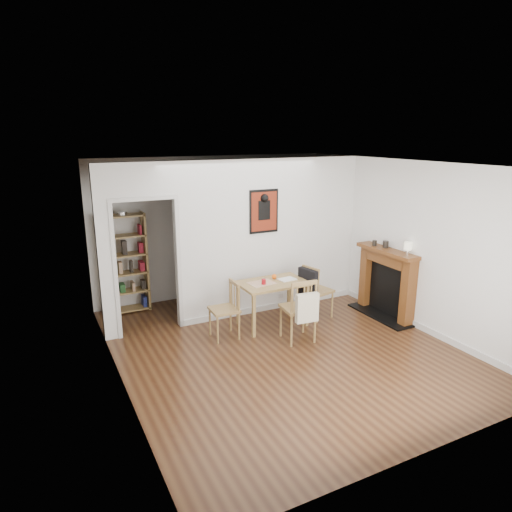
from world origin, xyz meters
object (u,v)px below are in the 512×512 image
orange_fruit (274,277)px  mantel_lamp (408,247)px  bookshelf (126,264)px  ceramic_jar_a (386,244)px  chair_right (317,290)px  dining_table (273,287)px  chair_left (224,310)px  ceramic_jar_b (375,243)px  chair_front (298,309)px  notebook (287,279)px  fireplace (387,280)px  red_glass (264,282)px

orange_fruit → mantel_lamp: bearing=-29.2°
bookshelf → ceramic_jar_a: bookshelf is taller
chair_right → orange_fruit: bearing=165.2°
orange_fruit → dining_table: bearing=-127.6°
chair_left → orange_fruit: bearing=12.6°
ceramic_jar_b → orange_fruit: bearing=168.2°
chair_left → orange_fruit: (0.97, 0.22, 0.33)m
dining_table → chair_front: bearing=-83.7°
chair_right → bookshelf: (-2.74, 1.71, 0.37)m
chair_left → notebook: 1.18m
fireplace → chair_front: bearing=-175.1°
mantel_lamp → ceramic_jar_a: size_ratio=1.67×
red_glass → bookshelf: bearing=136.2°
chair_right → mantel_lamp: 1.60m
chair_left → bookshelf: bearing=121.6°
orange_fruit → mantel_lamp: mantel_lamp is taller
chair_left → orange_fruit: 1.05m
bookshelf → dining_table: bearing=-40.3°
chair_right → bookshelf: bookshelf is taller
ceramic_jar_a → chair_right: bearing=162.0°
chair_left → mantel_lamp: (2.79, -0.80, 0.84)m
orange_fruit → fireplace: bearing=-19.3°
fireplace → orange_fruit: 1.92m
bookshelf → ceramic_jar_a: bearing=-28.2°
dining_table → ceramic_jar_b: size_ratio=11.21×
bookshelf → orange_fruit: bookshelf is taller
chair_front → bookshelf: 3.08m
chair_left → ceramic_jar_b: ceramic_jar_b is taller
chair_right → bookshelf: 3.25m
red_glass → ceramic_jar_a: bearing=-10.1°
bookshelf → fireplace: 4.41m
ceramic_jar_a → red_glass: bearing=169.9°
fireplace → notebook: 1.72m
dining_table → fireplace: bearing=-14.8°
chair_left → red_glass: chair_left is taller
chair_front → ceramic_jar_b: 1.94m
ceramic_jar_a → fireplace: bearing=-86.1°
dining_table → orange_fruit: 0.20m
red_glass → ceramic_jar_b: bearing=-5.4°
chair_front → bookshelf: bookshelf is taller
dining_table → bookshelf: bearing=139.7°
dining_table → red_glass: (-0.18, -0.04, 0.13)m
orange_fruit → chair_right: bearing=-14.8°
ceramic_jar_a → notebook: bearing=165.7°
chair_left → mantel_lamp: bearing=-16.0°
dining_table → mantel_lamp: (1.91, -0.89, 0.64)m
dining_table → chair_front: (0.07, -0.66, -0.14)m
chair_right → fireplace: fireplace is taller
bookshelf → red_glass: size_ratio=19.50×
chair_front → red_glass: 0.72m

